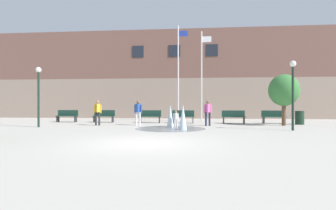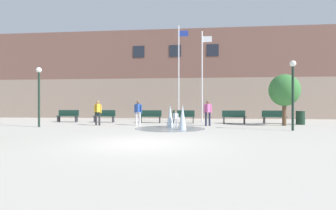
{
  "view_description": "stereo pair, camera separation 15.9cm",
  "coord_description": "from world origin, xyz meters",
  "px_view_note": "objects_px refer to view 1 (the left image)",
  "views": [
    {
      "loc": [
        1.69,
        -8.98,
        1.35
      ],
      "look_at": [
        0.14,
        7.64,
        1.3
      ],
      "focal_mm": 28.0,
      "sensor_mm": 36.0,
      "label": 1
    },
    {
      "loc": [
        1.85,
        -8.96,
        1.35
      ],
      "look_at": [
        0.14,
        7.64,
        1.3
      ],
      "focal_mm": 28.0,
      "sensor_mm": 36.0,
      "label": 2
    }
  ],
  "objects_px": {
    "park_bench_center": "(183,116)",
    "adult_in_red": "(98,111)",
    "lamp_post_right_lane": "(293,84)",
    "park_bench_far_left": "(67,116)",
    "park_bench_left_of_flagpoles": "(104,116)",
    "flagpole_left": "(179,70)",
    "park_bench_under_left_flagpole": "(150,116)",
    "flagpole_right": "(202,73)",
    "street_tree_near_building": "(284,90)",
    "lamp_post_left_lane": "(39,87)",
    "teen_by_trashcan": "(208,111)",
    "park_bench_under_right_flagpole": "(234,117)",
    "child_with_pink_shirt": "(176,118)",
    "trash_can": "(300,118)",
    "adult_watching": "(138,111)",
    "park_bench_near_trashcan": "(274,117)"
  },
  "relations": [
    {
      "from": "park_bench_center",
      "to": "adult_in_red",
      "type": "distance_m",
      "value": 5.95
    },
    {
      "from": "adult_in_red",
      "to": "lamp_post_right_lane",
      "type": "distance_m",
      "value": 11.46
    },
    {
      "from": "park_bench_far_left",
      "to": "adult_in_red",
      "type": "xyz_separation_m",
      "value": [
        3.4,
        -2.77,
        0.45
      ]
    },
    {
      "from": "park_bench_left_of_flagpoles",
      "to": "flagpole_left",
      "type": "distance_m",
      "value": 6.72
    },
    {
      "from": "park_bench_under_left_flagpole",
      "to": "flagpole_right",
      "type": "xyz_separation_m",
      "value": [
        3.82,
        1.73,
        3.28
      ]
    },
    {
      "from": "adult_in_red",
      "to": "street_tree_near_building",
      "type": "height_order",
      "value": "street_tree_near_building"
    },
    {
      "from": "lamp_post_left_lane",
      "to": "street_tree_near_building",
      "type": "distance_m",
      "value": 14.99
    },
    {
      "from": "flagpole_left",
      "to": "lamp_post_right_lane",
      "type": "distance_m",
      "value": 9.19
    },
    {
      "from": "teen_by_trashcan",
      "to": "flagpole_right",
      "type": "xyz_separation_m",
      "value": [
        -0.21,
        4.07,
        2.82
      ]
    },
    {
      "from": "park_bench_under_right_flagpole",
      "to": "child_with_pink_shirt",
      "type": "height_order",
      "value": "child_with_pink_shirt"
    },
    {
      "from": "trash_can",
      "to": "street_tree_near_building",
      "type": "bearing_deg",
      "value": -143.32
    },
    {
      "from": "adult_watching",
      "to": "park_bench_center",
      "type": "bearing_deg",
      "value": 154.36
    },
    {
      "from": "adult_in_red",
      "to": "child_with_pink_shirt",
      "type": "relative_size",
      "value": 1.61
    },
    {
      "from": "child_with_pink_shirt",
      "to": "lamp_post_right_lane",
      "type": "bearing_deg",
      "value": -123.73
    },
    {
      "from": "park_bench_under_right_flagpole",
      "to": "flagpole_right",
      "type": "relative_size",
      "value": 0.23
    },
    {
      "from": "adult_watching",
      "to": "child_with_pink_shirt",
      "type": "distance_m",
      "value": 2.97
    },
    {
      "from": "park_bench_under_left_flagpole",
      "to": "teen_by_trashcan",
      "type": "height_order",
      "value": "teen_by_trashcan"
    },
    {
      "from": "park_bench_left_of_flagpoles",
      "to": "child_with_pink_shirt",
      "type": "height_order",
      "value": "child_with_pink_shirt"
    },
    {
      "from": "park_bench_far_left",
      "to": "lamp_post_right_lane",
      "type": "height_order",
      "value": "lamp_post_right_lane"
    },
    {
      "from": "flagpole_right",
      "to": "street_tree_near_building",
      "type": "relative_size",
      "value": 2.17
    },
    {
      "from": "adult_in_red",
      "to": "trash_can",
      "type": "distance_m",
      "value": 13.29
    },
    {
      "from": "park_bench_far_left",
      "to": "teen_by_trashcan",
      "type": "distance_m",
      "value": 10.67
    },
    {
      "from": "street_tree_near_building",
      "to": "trash_can",
      "type": "bearing_deg",
      "value": 36.68
    },
    {
      "from": "adult_watching",
      "to": "street_tree_near_building",
      "type": "xyz_separation_m",
      "value": [
        9.22,
        0.68,
        1.29
      ]
    },
    {
      "from": "adult_in_red",
      "to": "flagpole_right",
      "type": "distance_m",
      "value": 8.55
    },
    {
      "from": "adult_in_red",
      "to": "park_bench_under_right_flagpole",
      "type": "bearing_deg",
      "value": 64.71
    },
    {
      "from": "park_bench_near_trashcan",
      "to": "flagpole_left",
      "type": "relative_size",
      "value": 0.21
    },
    {
      "from": "adult_watching",
      "to": "adult_in_red",
      "type": "bearing_deg",
      "value": -58.03
    },
    {
      "from": "park_bench_center",
      "to": "flagpole_left",
      "type": "distance_m",
      "value": 4.0
    },
    {
      "from": "adult_watching",
      "to": "trash_can",
      "type": "xyz_separation_m",
      "value": [
        10.57,
        1.69,
        -0.48
      ]
    },
    {
      "from": "teen_by_trashcan",
      "to": "flagpole_left",
      "type": "relative_size",
      "value": 0.21
    },
    {
      "from": "flagpole_right",
      "to": "lamp_post_left_lane",
      "type": "bearing_deg",
      "value": -148.6
    },
    {
      "from": "park_bench_under_right_flagpole",
      "to": "lamp_post_right_lane",
      "type": "relative_size",
      "value": 0.45
    },
    {
      "from": "flagpole_left",
      "to": "lamp_post_left_lane",
      "type": "relative_size",
      "value": 2.13
    },
    {
      "from": "park_bench_center",
      "to": "flagpole_left",
      "type": "bearing_deg",
      "value": 102.78
    },
    {
      "from": "park_bench_far_left",
      "to": "park_bench_center",
      "type": "xyz_separation_m",
      "value": [
        8.75,
        -0.21,
        0.0
      ]
    },
    {
      "from": "adult_in_red",
      "to": "lamp_post_left_lane",
      "type": "bearing_deg",
      "value": -103.84
    },
    {
      "from": "park_bench_left_of_flagpoles",
      "to": "lamp_post_right_lane",
      "type": "xyz_separation_m",
      "value": [
        11.73,
        -4.97,
        1.89
      ]
    },
    {
      "from": "adult_in_red",
      "to": "lamp_post_right_lane",
      "type": "height_order",
      "value": "lamp_post_right_lane"
    },
    {
      "from": "trash_can",
      "to": "child_with_pink_shirt",
      "type": "bearing_deg",
      "value": -158.2
    },
    {
      "from": "park_bench_near_trashcan",
      "to": "flagpole_right",
      "type": "xyz_separation_m",
      "value": [
        -4.9,
        1.69,
        3.28
      ]
    },
    {
      "from": "park_bench_under_left_flagpole",
      "to": "teen_by_trashcan",
      "type": "distance_m",
      "value": 4.68
    },
    {
      "from": "child_with_pink_shirt",
      "to": "trash_can",
      "type": "height_order",
      "value": "child_with_pink_shirt"
    },
    {
      "from": "park_bench_far_left",
      "to": "teen_by_trashcan",
      "type": "xyz_separation_m",
      "value": [
        10.37,
        -2.44,
        0.45
      ]
    },
    {
      "from": "park_bench_near_trashcan",
      "to": "trash_can",
      "type": "distance_m",
      "value": 1.63
    },
    {
      "from": "adult_in_red",
      "to": "flagpole_right",
      "type": "relative_size",
      "value": 0.23
    },
    {
      "from": "adult_in_red",
      "to": "teen_by_trashcan",
      "type": "height_order",
      "value": "same"
    },
    {
      "from": "adult_in_red",
      "to": "street_tree_near_building",
      "type": "bearing_deg",
      "value": 53.42
    },
    {
      "from": "flagpole_right",
      "to": "adult_watching",
      "type": "bearing_deg",
      "value": -135.72
    },
    {
      "from": "flagpole_left",
      "to": "park_bench_near_trashcan",
      "type": "bearing_deg",
      "value": -14.09
    }
  ]
}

